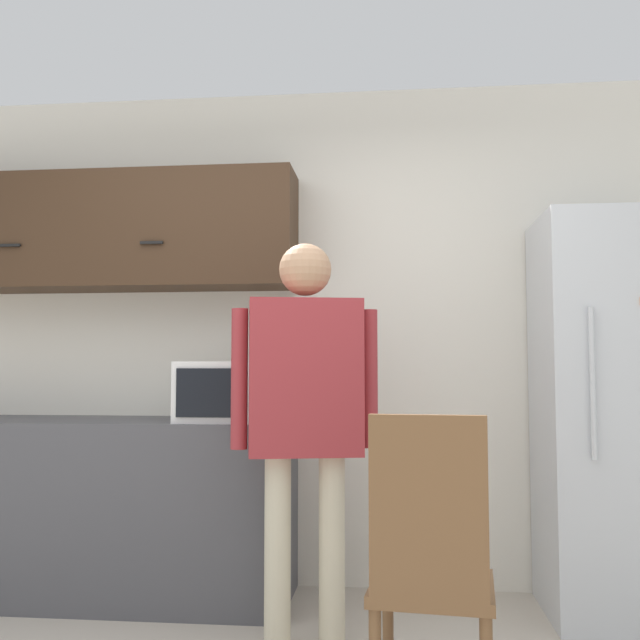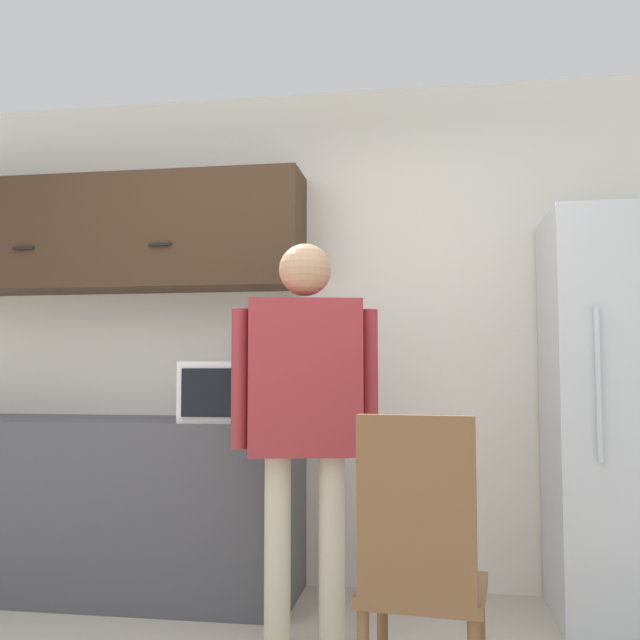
{
  "view_description": "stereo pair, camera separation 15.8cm",
  "coord_description": "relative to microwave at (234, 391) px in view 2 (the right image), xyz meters",
  "views": [
    {
      "loc": [
        0.52,
        -1.98,
        1.15
      ],
      "look_at": [
        0.21,
        1.04,
        1.36
      ],
      "focal_mm": 40.0,
      "sensor_mm": 36.0,
      "label": 1
    },
    {
      "loc": [
        0.68,
        -1.96,
        1.15
      ],
      "look_at": [
        0.21,
        1.04,
        1.36
      ],
      "focal_mm": 40.0,
      "sensor_mm": 36.0,
      "label": 2
    }
  ],
  "objects": [
    {
      "name": "back_wall",
      "position": [
        0.29,
        0.42,
        0.31
      ],
      "size": [
        6.0,
        0.06,
        2.7
      ],
      "color": "silver",
      "rests_on": "ground_plane"
    },
    {
      "name": "counter",
      "position": [
        -0.81,
        0.08,
        -0.6
      ],
      "size": [
        2.2,
        0.62,
        0.9
      ],
      "color": "#4C4C51",
      "rests_on": "ground_plane"
    },
    {
      "name": "upper_cabinets",
      "position": [
        -0.81,
        0.22,
        0.85
      ],
      "size": [
        2.2,
        0.36,
        0.62
      ],
      "color": "#3D2819"
    },
    {
      "name": "microwave",
      "position": [
        0.0,
        0.0,
        0.0
      ],
      "size": [
        0.47,
        0.39,
        0.29
      ],
      "color": "white",
      "rests_on": "counter"
    },
    {
      "name": "person",
      "position": [
        0.44,
        -0.47,
        -0.01
      ],
      "size": [
        0.61,
        0.31,
        1.69
      ],
      "rotation": [
        0.0,
        0.0,
        0.21
      ],
      "color": "beige",
      "rests_on": "ground_plane"
    },
    {
      "name": "refrigerator",
      "position": [
        1.86,
        0.07,
        -0.1
      ],
      "size": [
        0.69,
        0.66,
        1.89
      ],
      "color": "silver",
      "rests_on": "ground_plane"
    },
    {
      "name": "chair",
      "position": [
        0.93,
        -1.1,
        -0.51
      ],
      "size": [
        0.44,
        0.44,
        1.01
      ],
      "rotation": [
        0.0,
        0.0,
        3.03
      ],
      "color": "brown",
      "rests_on": "ground_plane"
    }
  ]
}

